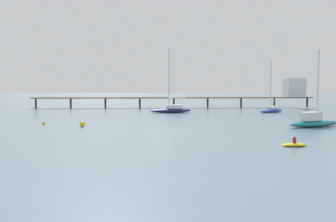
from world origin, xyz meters
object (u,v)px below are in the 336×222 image
at_px(sailboat_blue, 272,109).
at_px(sailboat_teal, 314,121).
at_px(mooring_buoy_mid, 44,123).
at_px(mooring_buoy_far, 82,124).
at_px(pier, 248,92).
at_px(sailboat_navy, 171,109).
at_px(dinghy_yellow, 294,144).

xyz_separation_m(sailboat_blue, sailboat_teal, (-0.16, -28.30, 0.18)).
bearing_deg(mooring_buoy_mid, mooring_buoy_far, -20.67).
height_order(pier, sailboat_navy, sailboat_navy).
distance_m(sailboat_navy, sailboat_teal, 34.54).
bearing_deg(mooring_buoy_mid, pier, 47.46).
bearing_deg(pier, sailboat_navy, -138.37).
bearing_deg(sailboat_navy, mooring_buoy_far, -114.06).
bearing_deg(dinghy_yellow, sailboat_navy, 108.41).
relative_size(pier, sailboat_navy, 5.25).
distance_m(sailboat_blue, mooring_buoy_mid, 50.01).
bearing_deg(sailboat_blue, dinghy_yellow, -99.95).
height_order(sailboat_blue, mooring_buoy_mid, sailboat_blue).
distance_m(dinghy_yellow, mooring_buoy_mid, 38.80).
distance_m(pier, dinghy_yellow, 61.82).
distance_m(sailboat_navy, mooring_buoy_mid, 31.66).
distance_m(pier, sailboat_navy, 26.72).
relative_size(sailboat_navy, mooring_buoy_far, 16.94).
relative_size(sailboat_blue, sailboat_teal, 1.00).
xyz_separation_m(sailboat_blue, mooring_buoy_far, (-35.02, -29.78, -0.27)).
relative_size(pier, dinghy_yellow, 25.69).
bearing_deg(mooring_buoy_far, sailboat_teal, 2.43).
bearing_deg(sailboat_teal, sailboat_navy, 130.63).
bearing_deg(mooring_buoy_far, sailboat_blue, 40.37).
xyz_separation_m(pier, sailboat_blue, (2.86, -15.52, -3.60)).
bearing_deg(dinghy_yellow, mooring_buoy_mid, 151.01).
bearing_deg(sailboat_navy, dinghy_yellow, -71.59).
height_order(pier, mooring_buoy_mid, pier).
height_order(sailboat_blue, sailboat_teal, sailboat_teal).
height_order(sailboat_navy, mooring_buoy_mid, sailboat_navy).
bearing_deg(sailboat_navy, sailboat_blue, 5.25).
xyz_separation_m(dinghy_yellow, mooring_buoy_mid, (-33.94, 18.81, 0.04)).
distance_m(pier, sailboat_blue, 16.18).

